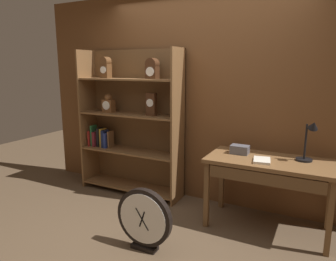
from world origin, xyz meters
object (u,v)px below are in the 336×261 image
at_px(round_clock_large, 144,219).
at_px(open_repair_manual, 262,160).
at_px(workbench, 269,169).
at_px(bookshelf, 130,123).
at_px(desk_lamp, 309,141).
at_px(toolbox_small, 240,150).

bearing_deg(round_clock_large, open_repair_manual, 43.01).
xyz_separation_m(workbench, open_repair_manual, (-0.06, -0.09, 0.10)).
relative_size(bookshelf, round_clock_large, 3.18).
height_order(workbench, desk_lamp, desk_lamp).
bearing_deg(toolbox_small, bookshelf, 174.88).
distance_m(bookshelf, desk_lamp, 2.20).
bearing_deg(round_clock_large, desk_lamp, 38.64).
xyz_separation_m(desk_lamp, toolbox_small, (-0.67, -0.02, -0.17)).
height_order(bookshelf, desk_lamp, bookshelf).
xyz_separation_m(desk_lamp, round_clock_large, (-1.28, -1.02, -0.67)).
height_order(toolbox_small, open_repair_manual, toolbox_small).
distance_m(desk_lamp, round_clock_large, 1.77).
bearing_deg(toolbox_small, workbench, -16.29).
distance_m(workbench, desk_lamp, 0.47).
relative_size(desk_lamp, toolbox_small, 2.26).
relative_size(workbench, open_repair_manual, 5.73).
height_order(workbench, toolbox_small, toolbox_small).
xyz_separation_m(toolbox_small, round_clock_large, (-0.61, -1.01, -0.50)).
relative_size(bookshelf, desk_lamp, 4.42).
bearing_deg(bookshelf, desk_lamp, -3.07).
distance_m(desk_lamp, open_repair_manual, 0.49).
bearing_deg(round_clock_large, workbench, 43.89).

